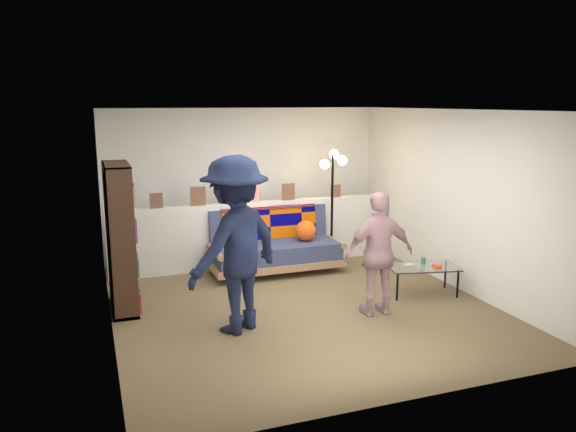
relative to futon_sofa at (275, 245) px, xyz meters
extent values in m
plane|color=brown|center=(-0.17, -1.45, -0.39)|extent=(5.00, 5.00, 0.00)
cube|color=silver|center=(-0.17, 1.05, 0.81)|extent=(4.50, 0.10, 2.40)
cube|color=silver|center=(-2.42, -1.45, 0.81)|extent=(0.10, 5.00, 2.40)
cube|color=silver|center=(2.08, -1.45, 0.81)|extent=(0.10, 5.00, 2.40)
cube|color=white|center=(-0.17, -1.45, 2.01)|extent=(4.50, 5.00, 0.10)
cube|color=silver|center=(-0.17, 0.35, 0.11)|extent=(4.45, 0.15, 1.00)
cube|color=brown|center=(-1.67, 0.33, 0.72)|extent=(0.18, 0.02, 0.22)
cube|color=brown|center=(-1.07, 0.33, 0.75)|extent=(0.22, 0.02, 0.28)
cube|color=white|center=(-0.37, 0.33, 0.84)|extent=(0.45, 0.02, 0.45)
cube|color=brown|center=(0.33, 0.33, 0.74)|extent=(0.20, 0.02, 0.26)
cube|color=brown|center=(1.13, 0.33, 0.71)|extent=(0.16, 0.02, 0.20)
cube|color=#A2724E|center=(-0.02, -0.07, -0.24)|extent=(1.95, 0.87, 0.10)
cube|color=#343D5D|center=(-0.02, -0.12, -0.06)|extent=(1.84, 0.72, 0.25)
cube|color=#343D5D|center=(-0.02, 0.27, 0.25)|extent=(1.84, 0.24, 0.58)
cylinder|color=#A2724E|center=(-0.94, -0.07, 0.02)|extent=(0.09, 0.87, 0.09)
cylinder|color=#A2724E|center=(0.90, -0.06, 0.02)|extent=(0.09, 0.87, 0.09)
cube|color=#05046B|center=(-0.02, 0.19, 0.25)|extent=(1.48, 0.11, 0.53)
cube|color=#05046B|center=(-0.02, 0.32, 0.53)|extent=(1.48, 0.26, 0.03)
sphere|color=#F15015|center=(0.44, -0.12, 0.22)|extent=(0.31, 0.31, 0.31)
cube|color=black|center=(-2.39, -0.86, 0.50)|extent=(0.02, 0.89, 1.79)
cube|color=black|center=(-2.25, -1.30, 0.50)|extent=(0.30, 0.02, 1.79)
cube|color=black|center=(-2.25, -0.43, 0.50)|extent=(0.30, 0.02, 1.79)
cube|color=black|center=(-2.25, -0.86, 1.39)|extent=(0.30, 0.89, 0.02)
cube|color=black|center=(-2.25, -0.86, -0.37)|extent=(0.30, 0.89, 0.04)
cube|color=black|center=(-2.25, -0.86, 0.09)|extent=(0.30, 0.85, 0.02)
cube|color=black|center=(-2.25, -0.86, 0.50)|extent=(0.30, 0.85, 0.02)
cube|color=black|center=(-2.25, -0.86, 0.92)|extent=(0.30, 0.85, 0.02)
cube|color=#B93325|center=(-2.23, -0.86, -0.19)|extent=(0.22, 0.83, 0.30)
cube|color=#215293|center=(-2.23, -0.86, 0.25)|extent=(0.22, 0.83, 0.28)
cube|color=gold|center=(-2.23, -0.86, 0.66)|extent=(0.22, 0.83, 0.30)
cube|color=#349045|center=(-2.23, -0.86, 1.08)|extent=(0.22, 0.83, 0.28)
cylinder|color=black|center=(1.05, -1.76, -0.21)|extent=(0.03, 0.03, 0.36)
cylinder|color=black|center=(1.84, -1.93, -0.21)|extent=(0.03, 0.03, 0.36)
cylinder|color=black|center=(1.14, -1.38, -0.21)|extent=(0.03, 0.03, 0.36)
cylinder|color=black|center=(1.93, -1.55, -0.21)|extent=(0.03, 0.03, 0.36)
cube|color=silver|center=(1.49, -1.66, -0.02)|extent=(0.98, 0.67, 0.02)
cube|color=white|center=(1.32, -1.57, 0.00)|extent=(0.11, 0.07, 0.03)
cube|color=#E15427|center=(1.63, -1.76, 0.01)|extent=(0.11, 0.14, 0.04)
cylinder|color=#38874C|center=(1.56, -1.56, 0.03)|extent=(0.07, 0.07, 0.09)
cylinder|color=black|center=(0.94, 0.04, -0.37)|extent=(0.32, 0.32, 0.03)
cylinder|color=black|center=(0.94, 0.04, 0.47)|extent=(0.05, 0.05, 1.71)
sphere|color=#FFC672|center=(0.85, 0.13, 1.17)|extent=(0.14, 0.14, 0.14)
sphere|color=#FFC672|center=(1.05, -0.05, 1.24)|extent=(0.14, 0.14, 0.14)
sphere|color=#FFC672|center=(1.00, 0.14, 1.32)|extent=(0.14, 0.14, 0.14)
imported|color=black|center=(-1.11, -1.97, 0.58)|extent=(1.45, 1.27, 1.95)
imported|color=pink|center=(0.60, -2.08, 0.35)|extent=(0.88, 0.39, 1.48)
camera|label=1|loc=(-2.56, -7.71, 2.11)|focal=35.00mm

